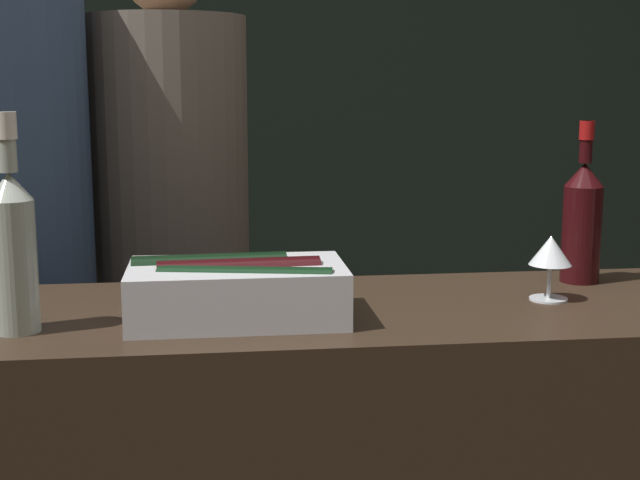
{
  "coord_description": "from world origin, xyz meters",
  "views": [
    {
      "loc": [
        -0.2,
        -1.31,
        1.37
      ],
      "look_at": [
        0.0,
        0.28,
        1.08
      ],
      "focal_mm": 50.0,
      "sensor_mm": 36.0,
      "label": 1
    }
  ],
  "objects_px": {
    "ice_bin_with_bottles": "(235,288)",
    "white_wine_bottle": "(13,243)",
    "person_in_hoodie": "(5,226)",
    "wine_glass": "(550,253)",
    "person_blond_tee": "(172,239)",
    "red_wine_bottle_tall": "(582,218)"
  },
  "relations": [
    {
      "from": "person_in_hoodie",
      "to": "white_wine_bottle",
      "type": "bearing_deg",
      "value": -18.77
    },
    {
      "from": "red_wine_bottle_tall",
      "to": "person_in_hoodie",
      "type": "distance_m",
      "value": 1.3
    },
    {
      "from": "red_wine_bottle_tall",
      "to": "person_blond_tee",
      "type": "xyz_separation_m",
      "value": [
        -0.85,
        0.61,
        -0.13
      ]
    },
    {
      "from": "ice_bin_with_bottles",
      "to": "person_in_hoodie",
      "type": "xyz_separation_m",
      "value": [
        -0.52,
        0.63,
        0.02
      ]
    },
    {
      "from": "red_wine_bottle_tall",
      "to": "white_wine_bottle",
      "type": "bearing_deg",
      "value": -167.44
    },
    {
      "from": "white_wine_bottle",
      "to": "person_blond_tee",
      "type": "height_order",
      "value": "person_blond_tee"
    },
    {
      "from": "ice_bin_with_bottles",
      "to": "red_wine_bottle_tall",
      "type": "height_order",
      "value": "red_wine_bottle_tall"
    },
    {
      "from": "person_in_hoodie",
      "to": "wine_glass",
      "type": "bearing_deg",
      "value": 30.72
    },
    {
      "from": "wine_glass",
      "to": "person_in_hoodie",
      "type": "distance_m",
      "value": 1.24
    },
    {
      "from": "white_wine_bottle",
      "to": "red_wine_bottle_tall",
      "type": "relative_size",
      "value": 1.09
    },
    {
      "from": "wine_glass",
      "to": "person_blond_tee",
      "type": "xyz_separation_m",
      "value": [
        -0.73,
        0.75,
        -0.09
      ]
    },
    {
      "from": "red_wine_bottle_tall",
      "to": "ice_bin_with_bottles",
      "type": "bearing_deg",
      "value": -163.8
    },
    {
      "from": "ice_bin_with_bottles",
      "to": "red_wine_bottle_tall",
      "type": "xyz_separation_m",
      "value": [
        0.71,
        0.21,
        0.08
      ]
    },
    {
      "from": "wine_glass",
      "to": "ice_bin_with_bottles",
      "type": "bearing_deg",
      "value": -173.73
    },
    {
      "from": "person_blond_tee",
      "to": "red_wine_bottle_tall",
      "type": "bearing_deg",
      "value": 14.75
    },
    {
      "from": "white_wine_bottle",
      "to": "person_in_hoodie",
      "type": "bearing_deg",
      "value": 103.55
    },
    {
      "from": "ice_bin_with_bottles",
      "to": "white_wine_bottle",
      "type": "xyz_separation_m",
      "value": [
        -0.36,
        -0.03,
        0.09
      ]
    },
    {
      "from": "red_wine_bottle_tall",
      "to": "person_blond_tee",
      "type": "height_order",
      "value": "person_blond_tee"
    },
    {
      "from": "ice_bin_with_bottles",
      "to": "person_blond_tee",
      "type": "distance_m",
      "value": 0.83
    },
    {
      "from": "wine_glass",
      "to": "white_wine_bottle",
      "type": "relative_size",
      "value": 0.34
    },
    {
      "from": "ice_bin_with_bottles",
      "to": "white_wine_bottle",
      "type": "height_order",
      "value": "white_wine_bottle"
    },
    {
      "from": "wine_glass",
      "to": "red_wine_bottle_tall",
      "type": "height_order",
      "value": "red_wine_bottle_tall"
    }
  ]
}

